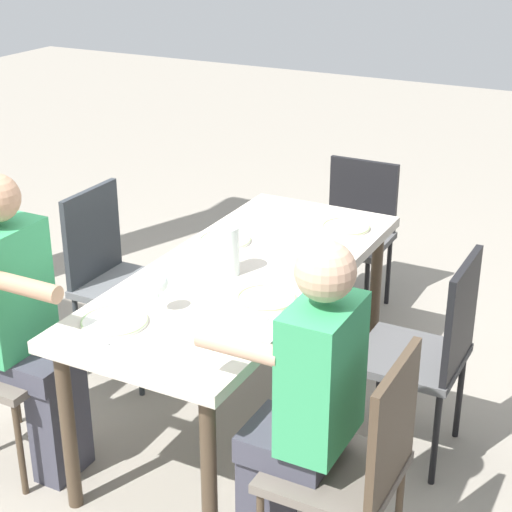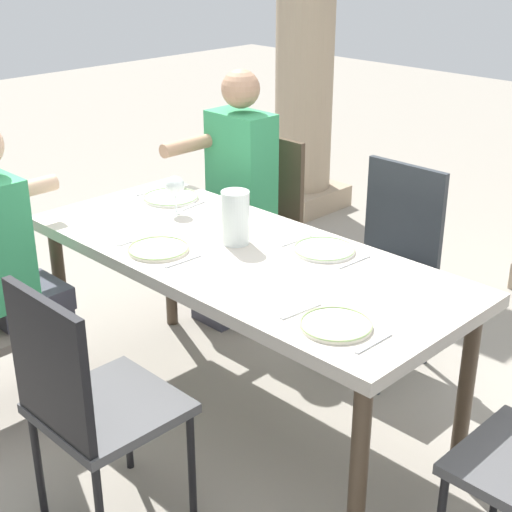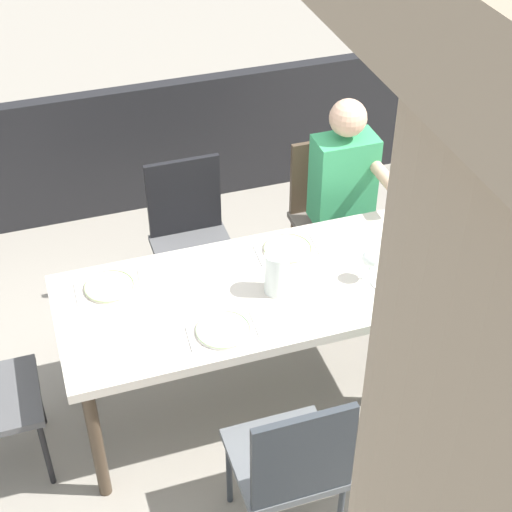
{
  "view_description": "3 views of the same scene",
  "coord_description": "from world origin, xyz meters",
  "px_view_note": "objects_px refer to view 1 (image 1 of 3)",
  "views": [
    {
      "loc": [
        -2.94,
        -1.6,
        2.28
      ],
      "look_at": [
        0.05,
        -0.03,
        0.83
      ],
      "focal_mm": 58.48,
      "sensor_mm": 36.0,
      "label": 1
    },
    {
      "loc": [
        1.99,
        -1.91,
        1.95
      ],
      "look_at": [
        0.14,
        -0.05,
        0.81
      ],
      "focal_mm": 53.36,
      "sensor_mm": 36.0,
      "label": 2
    },
    {
      "loc": [
        0.89,
        2.69,
        3.22
      ],
      "look_at": [
        -0.02,
        -0.09,
        0.9
      ],
      "focal_mm": 55.99,
      "sensor_mm": 36.0,
      "label": 3
    }
  ],
  "objects_px": {
    "plate_3": "(346,227)",
    "plate_2": "(225,240)",
    "chair_mid_south": "(430,346)",
    "chair_mid_north": "(113,270)",
    "chair_west_south": "(357,459)",
    "diner_man_white": "(23,321)",
    "diner_woman_green": "(303,401)",
    "wine_glass_0": "(158,284)",
    "dining_table": "(244,284)",
    "plate_0": "(114,321)",
    "plate_1": "(267,298)",
    "water_pitcher": "(226,253)",
    "chair_head_east": "(354,226)"
  },
  "relations": [
    {
      "from": "chair_west_south",
      "to": "plate_1",
      "type": "bearing_deg",
      "value": 50.7
    },
    {
      "from": "dining_table",
      "to": "plate_3",
      "type": "relative_size",
      "value": 8.04
    },
    {
      "from": "chair_mid_south",
      "to": "chair_mid_north",
      "type": "bearing_deg",
      "value": 90.0
    },
    {
      "from": "chair_mid_north",
      "to": "plate_0",
      "type": "relative_size",
      "value": 3.7
    },
    {
      "from": "dining_table",
      "to": "diner_man_white",
      "type": "height_order",
      "value": "diner_man_white"
    },
    {
      "from": "chair_mid_south",
      "to": "diner_woman_green",
      "type": "height_order",
      "value": "diner_woman_green"
    },
    {
      "from": "wine_glass_0",
      "to": "chair_west_south",
      "type": "bearing_deg",
      "value": -102.14
    },
    {
      "from": "diner_woman_green",
      "to": "wine_glass_0",
      "type": "xyz_separation_m",
      "value": [
        0.2,
        0.72,
        0.21
      ]
    },
    {
      "from": "chair_west_south",
      "to": "chair_mid_south",
      "type": "bearing_deg",
      "value": -0.01
    },
    {
      "from": "chair_mid_north",
      "to": "dining_table",
      "type": "bearing_deg",
      "value": -98.89
    },
    {
      "from": "chair_west_south",
      "to": "diner_woman_green",
      "type": "relative_size",
      "value": 0.71
    },
    {
      "from": "diner_woman_green",
      "to": "plate_3",
      "type": "xyz_separation_m",
      "value": [
        1.38,
        0.4,
        0.09
      ]
    },
    {
      "from": "plate_0",
      "to": "wine_glass_0",
      "type": "relative_size",
      "value": 1.53
    },
    {
      "from": "chair_mid_north",
      "to": "chair_mid_south",
      "type": "xyz_separation_m",
      "value": [
        0.0,
        -1.65,
        -0.01
      ]
    },
    {
      "from": "plate_2",
      "to": "plate_3",
      "type": "height_order",
      "value": "same"
    },
    {
      "from": "chair_mid_south",
      "to": "diner_woman_green",
      "type": "relative_size",
      "value": 0.73
    },
    {
      "from": "chair_mid_south",
      "to": "diner_woman_green",
      "type": "distance_m",
      "value": 0.89
    },
    {
      "from": "plate_1",
      "to": "water_pitcher",
      "type": "bearing_deg",
      "value": 60.51
    },
    {
      "from": "chair_west_south",
      "to": "diner_man_white",
      "type": "xyz_separation_m",
      "value": [
        -0.0,
        1.46,
        0.18
      ]
    },
    {
      "from": "dining_table",
      "to": "chair_west_south",
      "type": "xyz_separation_m",
      "value": [
        -0.72,
        -0.82,
        -0.18
      ]
    },
    {
      "from": "water_pitcher",
      "to": "chair_mid_north",
      "type": "bearing_deg",
      "value": 75.44
    },
    {
      "from": "chair_mid_north",
      "to": "plate_2",
      "type": "distance_m",
      "value": 0.65
    },
    {
      "from": "diner_woman_green",
      "to": "water_pitcher",
      "type": "relative_size",
      "value": 5.94
    },
    {
      "from": "chair_mid_south",
      "to": "plate_2",
      "type": "distance_m",
      "value": 1.09
    },
    {
      "from": "diner_man_white",
      "to": "chair_mid_south",
      "type": "bearing_deg",
      "value": -59.85
    },
    {
      "from": "chair_mid_south",
      "to": "chair_head_east",
      "type": "bearing_deg",
      "value": 33.75
    },
    {
      "from": "chair_west_south",
      "to": "chair_mid_north",
      "type": "bearing_deg",
      "value": 62.86
    },
    {
      "from": "plate_1",
      "to": "plate_2",
      "type": "height_order",
      "value": "same"
    },
    {
      "from": "plate_3",
      "to": "plate_2",
      "type": "bearing_deg",
      "value": 133.67
    },
    {
      "from": "chair_head_east",
      "to": "diner_man_white",
      "type": "distance_m",
      "value": 2.19
    },
    {
      "from": "wine_glass_0",
      "to": "plate_2",
      "type": "relative_size",
      "value": 0.69
    },
    {
      "from": "dining_table",
      "to": "chair_mid_south",
      "type": "bearing_deg",
      "value": -81.11
    },
    {
      "from": "plate_3",
      "to": "diner_man_white",
      "type": "bearing_deg",
      "value": 148.37
    },
    {
      "from": "chair_mid_north",
      "to": "plate_1",
      "type": "height_order",
      "value": "chair_mid_north"
    },
    {
      "from": "chair_head_east",
      "to": "plate_0",
      "type": "relative_size",
      "value": 3.39
    },
    {
      "from": "chair_mid_north",
      "to": "diner_woman_green",
      "type": "bearing_deg",
      "value": -120.46
    },
    {
      "from": "dining_table",
      "to": "plate_0",
      "type": "bearing_deg",
      "value": 163.48
    },
    {
      "from": "chair_west_south",
      "to": "plate_0",
      "type": "xyz_separation_m",
      "value": [
        0.04,
        1.03,
        0.26
      ]
    },
    {
      "from": "diner_woman_green",
      "to": "plate_3",
      "type": "distance_m",
      "value": 1.44
    },
    {
      "from": "chair_mid_north",
      "to": "plate_2",
      "type": "relative_size",
      "value": 3.92
    },
    {
      "from": "chair_mid_north",
      "to": "plate_0",
      "type": "height_order",
      "value": "chair_mid_north"
    },
    {
      "from": "plate_0",
      "to": "water_pitcher",
      "type": "distance_m",
      "value": 0.63
    },
    {
      "from": "dining_table",
      "to": "plate_3",
      "type": "bearing_deg",
      "value": -18.03
    },
    {
      "from": "chair_west_south",
      "to": "wine_glass_0",
      "type": "relative_size",
      "value": 5.45
    },
    {
      "from": "chair_mid_north",
      "to": "wine_glass_0",
      "type": "height_order",
      "value": "chair_mid_north"
    },
    {
      "from": "dining_table",
      "to": "plate_1",
      "type": "xyz_separation_m",
      "value": [
        -0.23,
        -0.23,
        0.08
      ]
    },
    {
      "from": "chair_mid_north",
      "to": "plate_2",
      "type": "bearing_deg",
      "value": -79.56
    },
    {
      "from": "chair_mid_south",
      "to": "plate_1",
      "type": "distance_m",
      "value": 0.74
    },
    {
      "from": "dining_table",
      "to": "water_pitcher",
      "type": "distance_m",
      "value": 0.19
    },
    {
      "from": "chair_head_east",
      "to": "plate_0",
      "type": "distance_m",
      "value": 2.07
    }
  ]
}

